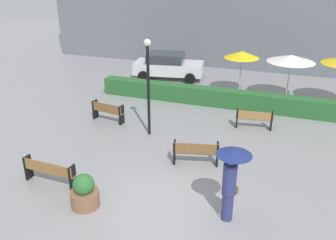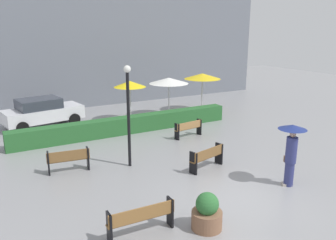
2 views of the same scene
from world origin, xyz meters
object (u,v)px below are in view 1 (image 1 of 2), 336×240
(bench_far_left, at_px, (108,111))
(planter_pot, at_px, (84,193))
(patio_umbrella_white, at_px, (291,58))
(lamp_post, at_px, (148,78))
(bench_near_left, at_px, (49,171))
(bench_mid_center, at_px, (196,152))
(patio_umbrella_yellow, at_px, (242,55))
(bench_back_row, at_px, (254,118))
(parked_car, at_px, (168,65))
(pedestrian_with_umbrella, at_px, (231,176))

(bench_far_left, xyz_separation_m, planter_pot, (2.33, -5.76, -0.07))
(patio_umbrella_white, bearing_deg, lamp_post, -130.58)
(bench_near_left, distance_m, bench_mid_center, 4.99)
(bench_far_left, distance_m, patio_umbrella_yellow, 7.76)
(bench_near_left, xyz_separation_m, planter_pot, (1.68, -0.60, -0.05))
(bench_back_row, bearing_deg, parked_car, 136.10)
(patio_umbrella_white, height_order, parked_car, patio_umbrella_white)
(bench_far_left, height_order, parked_car, parked_car)
(patio_umbrella_yellow, bearing_deg, bench_near_left, -111.96)
(bench_mid_center, relative_size, parked_car, 0.38)
(bench_mid_center, bearing_deg, planter_pot, -125.66)
(lamp_post, distance_m, parked_car, 8.20)
(pedestrian_with_umbrella, bearing_deg, parked_car, 116.65)
(patio_umbrella_yellow, distance_m, parked_car, 5.12)
(patio_umbrella_white, bearing_deg, patio_umbrella_yellow, 176.34)
(bench_mid_center, distance_m, patio_umbrella_white, 8.50)
(bench_near_left, relative_size, bench_mid_center, 1.13)
(planter_pot, bearing_deg, patio_umbrella_white, 65.41)
(lamp_post, distance_m, patio_umbrella_yellow, 6.84)
(bench_back_row, bearing_deg, lamp_post, -153.59)
(planter_pot, distance_m, patio_umbrella_white, 12.52)
(bench_mid_center, bearing_deg, bench_far_left, 153.76)
(bench_back_row, relative_size, patio_umbrella_white, 0.66)
(bench_mid_center, bearing_deg, bench_back_row, 67.56)
(bench_mid_center, bearing_deg, parked_car, 114.88)
(pedestrian_with_umbrella, relative_size, patio_umbrella_yellow, 0.91)
(bench_back_row, height_order, pedestrian_with_umbrella, pedestrian_with_umbrella)
(bench_far_left, relative_size, patio_umbrella_white, 0.66)
(pedestrian_with_umbrella, xyz_separation_m, parked_car, (-6.08, 12.13, -0.58))
(bench_far_left, height_order, patio_umbrella_yellow, patio_umbrella_yellow)
(lamp_post, relative_size, patio_umbrella_white, 1.65)
(bench_mid_center, xyz_separation_m, bench_back_row, (1.57, 3.79, -0.03))
(bench_far_left, bearing_deg, planter_pot, -67.93)
(patio_umbrella_yellow, bearing_deg, bench_back_row, -72.60)
(patio_umbrella_white, xyz_separation_m, parked_car, (-7.15, 1.70, -1.43))
(bench_back_row, distance_m, lamp_post, 4.95)
(pedestrian_with_umbrella, relative_size, patio_umbrella_white, 0.90)
(bench_near_left, xyz_separation_m, bench_back_row, (5.69, 6.59, -0.02))
(bench_near_left, relative_size, bench_back_row, 1.17)
(bench_near_left, height_order, patio_umbrella_white, patio_umbrella_white)
(bench_back_row, distance_m, pedestrian_with_umbrella, 6.41)
(planter_pot, bearing_deg, bench_near_left, 160.26)
(bench_far_left, height_order, pedestrian_with_umbrella, pedestrian_with_umbrella)
(bench_back_row, distance_m, bench_far_left, 6.50)
(bench_mid_center, height_order, patio_umbrella_yellow, patio_umbrella_yellow)
(bench_back_row, distance_m, planter_pot, 8.24)
(bench_mid_center, bearing_deg, lamp_post, 144.82)
(bench_near_left, bearing_deg, patio_umbrella_yellow, 68.04)
(planter_pot, distance_m, patio_umbrella_yellow, 11.87)
(bench_mid_center, distance_m, bench_far_left, 5.32)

